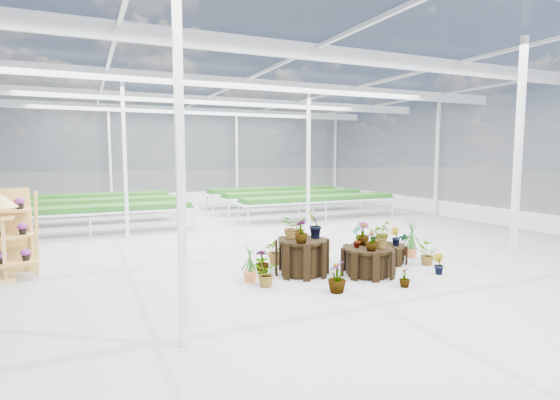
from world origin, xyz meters
name	(u,v)px	position (x,y,z in m)	size (l,w,h in m)	color
ground_plane	(275,257)	(0.00, 0.00, 0.00)	(24.00, 24.00, 0.00)	gray
greenhouse_shell	(275,163)	(0.00, 0.00, 2.25)	(18.00, 24.00, 4.50)	white
steel_frame	(275,163)	(0.00, 0.00, 2.25)	(18.00, 24.00, 4.50)	silver
nursery_benches	(201,207)	(0.00, 7.20, 0.42)	(16.00, 7.00, 0.84)	silver
plinth_tall	(302,257)	(-0.09, -1.61, 0.36)	(1.07, 1.07, 0.73)	black
plinth_mid	(368,261)	(1.11, -2.21, 0.28)	(1.07, 1.07, 0.57)	black
plinth_low	(386,254)	(2.11, -1.51, 0.20)	(0.89, 0.89, 0.40)	black
bird_table	(3,239)	(-5.54, 0.17, 0.86)	(0.41, 0.41, 1.72)	#DAAD59
nursery_plants	(337,246)	(0.77, -1.56, 0.50)	(4.60, 2.94, 1.30)	#215818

